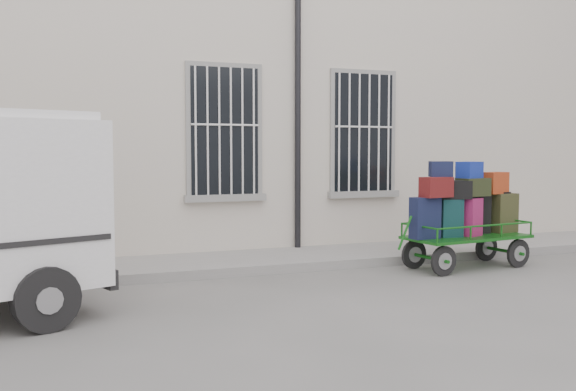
# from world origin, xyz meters

# --- Properties ---
(ground) EXTENTS (80.00, 80.00, 0.00)m
(ground) POSITION_xyz_m (0.00, 0.00, 0.00)
(ground) COLOR #61625D
(ground) RESTS_ON ground
(building) EXTENTS (24.00, 5.15, 6.00)m
(building) POSITION_xyz_m (0.00, 5.50, 3.00)
(building) COLOR beige
(building) RESTS_ON ground
(sidewalk) EXTENTS (24.00, 1.70, 0.15)m
(sidewalk) POSITION_xyz_m (0.00, 2.20, 0.07)
(sidewalk) COLOR gray
(sidewalk) RESTS_ON ground
(luggage_cart) EXTENTS (2.46, 1.17, 1.74)m
(luggage_cart) POSITION_xyz_m (3.02, 0.77, 0.90)
(luggage_cart) COLOR black
(luggage_cart) RESTS_ON ground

